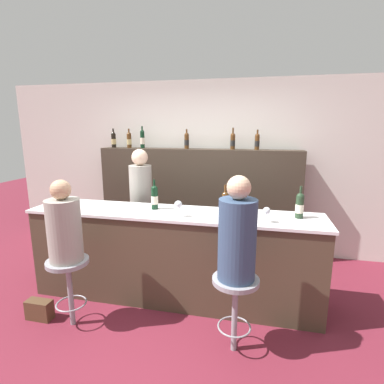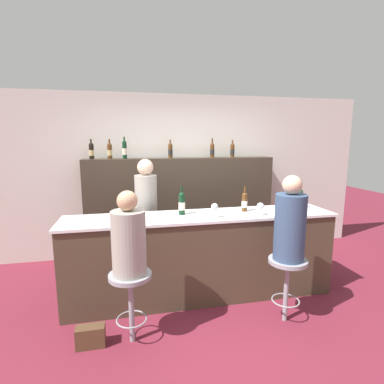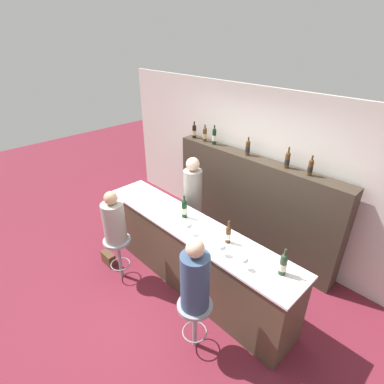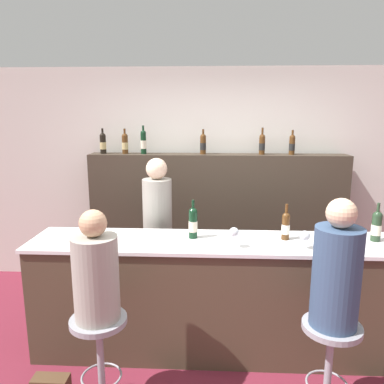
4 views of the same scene
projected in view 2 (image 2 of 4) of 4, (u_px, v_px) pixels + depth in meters
The scene contains 22 objects.
ground_plane at pixel (207, 308), 3.40m from camera, with size 16.00×16.00×0.00m, color maroon.
wall_back at pixel (179, 175), 4.96m from camera, with size 6.40×0.05×2.60m.
bar_counter at pixel (201, 256), 3.59m from camera, with size 3.18×0.61×1.02m.
back_bar_cabinet at pixel (181, 208), 4.83m from camera, with size 2.99×0.28×1.60m.
wine_bottle_counter_0 at pixel (182, 203), 3.49m from camera, with size 0.08×0.08×0.33m.
wine_bottle_counter_1 at pixel (245, 202), 3.66m from camera, with size 0.07×0.07×0.31m.
wine_bottle_counter_2 at pixel (299, 198), 3.81m from camera, with size 0.08×0.08×0.33m.
wine_bottle_backbar_0 at pixel (91, 151), 4.39m from camera, with size 0.07×0.07×0.29m.
wine_bottle_backbar_1 at pixel (110, 151), 4.45m from camera, with size 0.07×0.07×0.29m.
wine_bottle_backbar_2 at pixel (125, 149), 4.49m from camera, with size 0.07×0.07×0.33m.
wine_bottle_backbar_3 at pixel (170, 150), 4.64m from camera, with size 0.07×0.07×0.29m.
wine_bottle_backbar_4 at pixel (212, 150), 4.78m from camera, with size 0.07×0.07×0.31m.
wine_bottle_backbar_5 at pixel (232, 150), 4.85m from camera, with size 0.07×0.07×0.28m.
wine_glass_0 at pixel (215, 207), 3.35m from camera, with size 0.08×0.08×0.17m.
wine_glass_1 at pixel (260, 206), 3.46m from camera, with size 0.08×0.08×0.15m.
wine_glass_2 at pixel (285, 205), 3.53m from camera, with size 0.08×0.08×0.15m.
bar_stool_left at pixel (131, 288), 2.75m from camera, with size 0.39×0.39×0.68m.
guest_seated_left at pixel (129, 239), 2.67m from camera, with size 0.31×0.31×0.77m.
bar_stool_right at pixel (287, 272), 3.08m from camera, with size 0.39×0.39×0.68m.
guest_seated_right at pixel (290, 223), 2.99m from camera, with size 0.31×0.31×0.86m.
bartender at pixel (147, 224), 3.99m from camera, with size 0.29×0.29×1.64m.
handbag at pixel (91, 337), 2.75m from camera, with size 0.26×0.12×0.20m.
Camera 2 is at (-0.83, -3.01, 1.89)m, focal length 28.00 mm.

